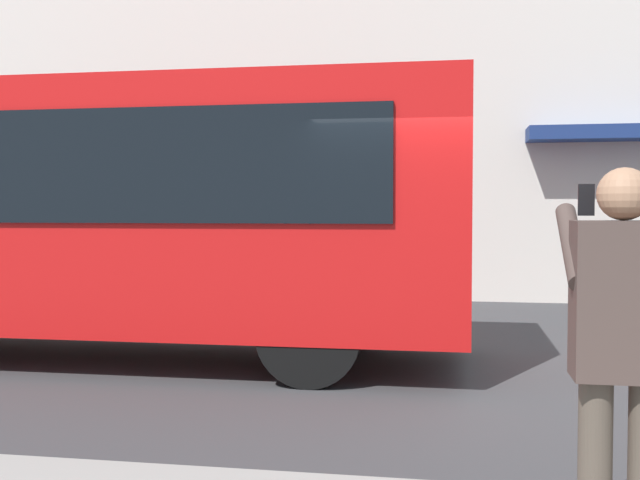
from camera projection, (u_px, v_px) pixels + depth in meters
ground_plane at (449, 375)px, 7.74m from camera, size 60.00×60.00×0.00m
red_bus at (69, 209)px, 8.75m from camera, size 9.05×2.54×3.08m
pedestrian_photographer at (623, 338)px, 3.17m from camera, size 0.53×0.52×1.70m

